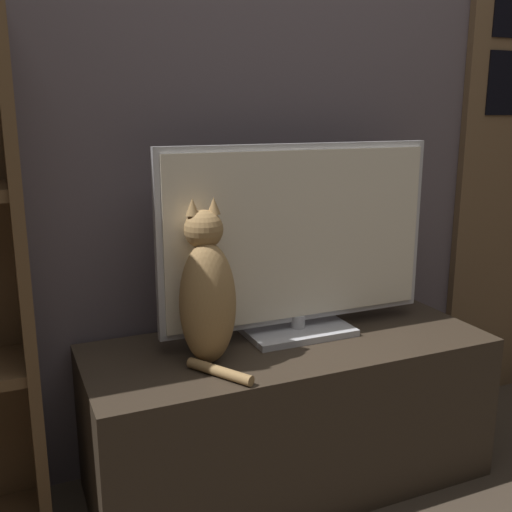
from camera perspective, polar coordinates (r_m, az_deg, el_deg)
name	(u,v)px	position (r m, az deg, el deg)	size (l,w,h in m)	color
wall_back	(252,51)	(1.93, -0.39, 18.97)	(4.80, 0.05, 2.60)	#564C51
tv_stand	(289,412)	(1.89, 3.14, -14.65)	(1.20, 0.47, 0.46)	#33281E
tv	(299,242)	(1.78, 4.09, 1.30)	(0.86, 0.19, 0.58)	#B7B7BC
cat	(207,294)	(1.60, -4.69, -3.67)	(0.16, 0.27, 0.45)	#997547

